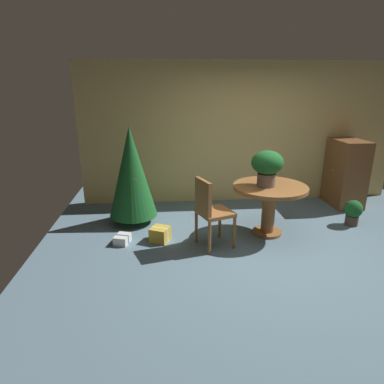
% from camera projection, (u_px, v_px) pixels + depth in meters
% --- Properties ---
extents(ground_plane, '(6.60, 6.60, 0.00)m').
position_uv_depth(ground_plane, '(274.00, 251.00, 4.54)').
color(ground_plane, slate).
extents(back_wall_panel, '(6.00, 0.10, 2.60)m').
position_uv_depth(back_wall_panel, '(241.00, 134.00, 6.22)').
color(back_wall_panel, tan).
rests_on(back_wall_panel, ground_plane).
extents(round_dining_table, '(1.09, 1.09, 0.77)m').
position_uv_depth(round_dining_table, '(270.00, 197.00, 4.91)').
color(round_dining_table, brown).
rests_on(round_dining_table, ground_plane).
extents(flower_vase, '(0.46, 0.46, 0.52)m').
position_uv_depth(flower_vase, '(268.00, 165.00, 4.74)').
color(flower_vase, '#665B51').
rests_on(flower_vase, round_dining_table).
extents(wooden_chair_left, '(0.56, 0.56, 0.99)m').
position_uv_depth(wooden_chair_left, '(210.00, 209.00, 4.51)').
color(wooden_chair_left, brown).
rests_on(wooden_chair_left, ground_plane).
extents(holiday_tree, '(0.77, 0.77, 1.58)m').
position_uv_depth(holiday_tree, '(131.00, 172.00, 5.25)').
color(holiday_tree, brown).
rests_on(holiday_tree, ground_plane).
extents(gift_box_gold, '(0.33, 0.33, 0.21)m').
position_uv_depth(gift_box_gold, '(160.00, 234.00, 4.81)').
color(gift_box_gold, gold).
rests_on(gift_box_gold, ground_plane).
extents(gift_box_cream, '(0.25, 0.29, 0.13)m').
position_uv_depth(gift_box_cream, '(122.00, 239.00, 4.75)').
color(gift_box_cream, silver).
rests_on(gift_box_cream, ground_plane).
extents(wooden_cabinet, '(0.52, 0.77, 1.23)m').
position_uv_depth(wooden_cabinet, '(346.00, 173.00, 6.14)').
color(wooden_cabinet, brown).
rests_on(wooden_cabinet, ground_plane).
extents(potted_plant, '(0.28, 0.28, 0.42)m').
position_uv_depth(potted_plant, '(353.00, 211.00, 5.32)').
color(potted_plant, '#4C382D').
rests_on(potted_plant, ground_plane).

